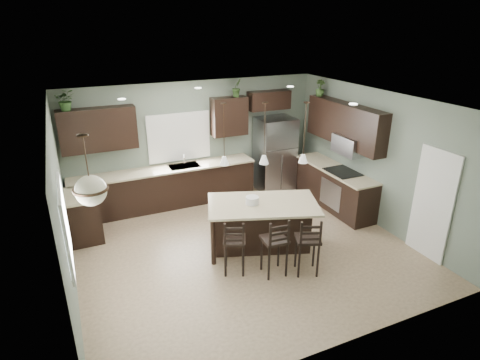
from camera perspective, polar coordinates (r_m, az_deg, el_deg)
name	(u,v)px	position (r m, az deg, el deg)	size (l,w,h in m)	color
ground	(244,248)	(7.79, 0.54, -9.69)	(6.00, 6.00, 0.00)	#9E8466
pantry_door	(432,205)	(7.91, 25.68, -3.17)	(0.04, 0.82, 2.04)	white
window_back	(179,137)	(9.42, -8.68, 6.08)	(1.35, 0.02, 1.00)	white
window_left	(64,226)	(5.81, -23.71, -5.97)	(0.02, 1.10, 1.00)	white
left_return_cabs	(84,217)	(8.53, -21.29, -4.89)	(0.60, 0.90, 0.90)	black
left_return_countertop	(82,195)	(8.34, -21.59, -1.98)	(0.66, 0.96, 0.04)	beige
back_lower_cabs	(166,188)	(9.42, -10.44, -1.15)	(4.20, 0.60, 0.90)	black
back_countertop	(165,169)	(9.23, -10.61, 1.50)	(4.20, 0.66, 0.04)	beige
sink_inset	(184,166)	(9.33, -7.94, 1.99)	(0.70, 0.45, 0.01)	gray
faucet	(184,160)	(9.25, -7.93, 2.78)	(0.02, 0.02, 0.28)	silver
back_upper_left	(98,130)	(8.88, -19.51, 6.78)	(1.55, 0.34, 0.90)	black
back_upper_right	(229,116)	(9.56, -1.55, 9.03)	(0.85, 0.34, 0.90)	black
fridge_header	(269,100)	(9.94, 4.14, 11.25)	(1.05, 0.34, 0.45)	black
right_lower_cabs	(334,188)	(9.53, 13.21, -1.09)	(0.60, 2.35, 0.90)	black
right_countertop	(335,169)	(9.35, 13.36, 1.54)	(0.66, 2.35, 0.04)	beige
cooktop	(343,172)	(9.14, 14.39, 1.13)	(0.58, 0.75, 0.02)	black
wall_oven_front	(330,194)	(9.16, 12.70, -2.02)	(0.01, 0.72, 0.60)	gray
right_upper_cabs	(345,124)	(9.14, 14.68, 7.73)	(0.34, 2.35, 0.90)	black
microwave	(349,145)	(9.01, 15.26, 4.82)	(0.40, 0.75, 0.40)	gray
refrigerator	(275,154)	(10.12, 4.96, 3.67)	(0.90, 0.74, 1.85)	#96959D
kitchen_island	(262,226)	(7.62, 3.21, -6.48)	(2.01, 1.14, 0.92)	black
serving_dish	(252,200)	(7.36, 1.75, -2.90)	(0.24, 0.24, 0.14)	silver
bar_stool_left	(234,246)	(6.88, -0.83, -9.33)	(0.38, 0.38, 1.02)	black
bar_stool_center	(274,246)	(6.85, 4.90, -9.30)	(0.40, 0.40, 1.09)	black
bar_stool_right	(307,245)	(6.95, 9.57, -9.09)	(0.40, 0.40, 1.07)	black
pendant_left	(224,135)	(6.89, -2.29, 6.47)	(0.17, 0.17, 1.10)	white
pendant_center	(265,134)	(6.95, 3.52, 6.59)	(0.17, 0.17, 1.10)	silver
pendant_right	(305,133)	(7.08, 9.18, 6.64)	(0.17, 0.17, 1.10)	white
chandelier	(88,171)	(5.36, -20.83, 1.27)	(0.44, 0.44, 0.95)	beige
plant_back_left	(66,100)	(8.70, -23.56, 10.40)	(0.38, 0.33, 0.42)	#2A4D21
plant_back_right	(237,88)	(9.48, -0.45, 13.02)	(0.24, 0.19, 0.43)	#325123
plant_right_wall	(320,88)	(9.76, 11.33, 12.72)	(0.21, 0.21, 0.38)	#395A27
room_shell	(244,165)	(7.05, 0.59, 2.15)	(6.00, 6.00, 6.00)	slate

